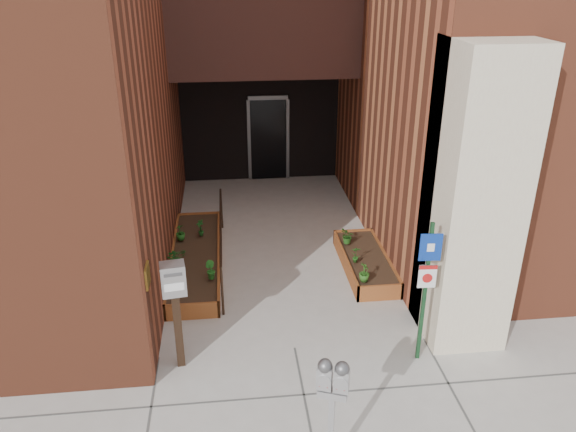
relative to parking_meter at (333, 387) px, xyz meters
name	(u,v)px	position (x,y,z in m)	size (l,w,h in m)	color
ground	(295,348)	(-0.13, 2.21, -1.18)	(80.00, 80.00, 0.00)	#9E9991
planter_left	(196,259)	(-1.68, 4.91, -1.04)	(0.90, 3.60, 0.30)	brown
planter_right	(365,263)	(1.47, 4.41, -1.04)	(0.80, 2.20, 0.30)	brown
handrail	(221,230)	(-1.18, 4.86, -0.43)	(0.04, 3.34, 0.90)	black
parking_meter	(333,387)	(0.00, 0.00, 0.00)	(0.35, 0.23, 1.52)	#A5A4A7
sign_post	(427,279)	(1.62, 1.78, 0.16)	(0.30, 0.08, 2.17)	#153A1D
payment_dropbox	(175,294)	(-1.79, 2.02, 0.01)	(0.36, 0.29, 1.64)	black
shrub_left_a	(176,258)	(-1.98, 4.30, -0.68)	(0.35, 0.35, 0.39)	#1A5B1D
shrub_left_b	(210,270)	(-1.38, 3.88, -0.71)	(0.18, 0.18, 0.33)	#1F601B
shrub_left_c	(180,232)	(-1.98, 5.42, -0.71)	(0.18, 0.18, 0.32)	#1C5317
shrub_left_d	(200,228)	(-1.59, 5.56, -0.71)	(0.18, 0.18, 0.34)	#164F18
shrub_right_a	(364,272)	(1.22, 3.51, -0.71)	(0.18, 0.18, 0.33)	#285718
shrub_right_b	(356,254)	(1.22, 4.16, -0.72)	(0.17, 0.17, 0.32)	#215819
shrub_right_c	(347,237)	(1.22, 4.90, -0.73)	(0.27, 0.27, 0.30)	#205117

